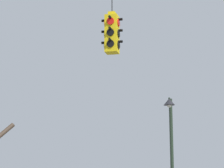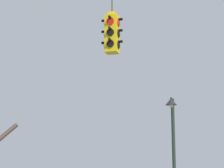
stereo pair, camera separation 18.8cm
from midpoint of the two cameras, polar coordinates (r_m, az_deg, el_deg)
The scene contains 2 objects.
traffic_light_near_left_pole at distance 11.86m, azimuth 0.46°, elevation 6.63°, with size 0.58×0.58×2.45m.
street_lamp at distance 15.21m, azimuth 8.33°, elevation -7.72°, with size 0.39×0.68×4.86m.
Camera 2 is at (3.87, -10.94, 2.40)m, focal length 70.00 mm.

